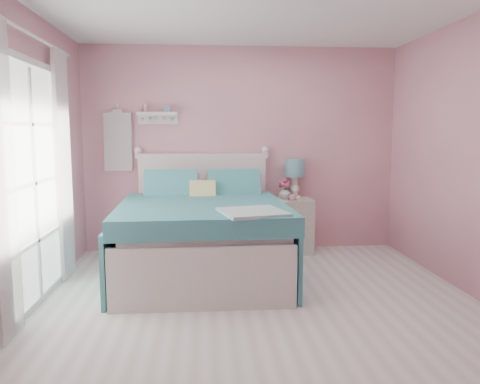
{
  "coord_description": "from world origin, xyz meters",
  "views": [
    {
      "loc": [
        -0.49,
        -3.78,
        1.53
      ],
      "look_at": [
        -0.1,
        1.2,
        0.88
      ],
      "focal_mm": 35.0,
      "sensor_mm": 36.0,
      "label": 1
    }
  ],
  "objects": [
    {
      "name": "floor",
      "position": [
        0.0,
        0.0,
        0.0
      ],
      "size": [
        4.5,
        4.5,
        0.0
      ],
      "primitive_type": "plane",
      "color": "silver",
      "rests_on": "ground"
    },
    {
      "name": "room_shell",
      "position": [
        0.0,
        0.0,
        1.58
      ],
      "size": [
        4.5,
        4.5,
        4.5
      ],
      "color": "#BF798E",
      "rests_on": "floor"
    },
    {
      "name": "bed",
      "position": [
        -0.5,
        1.17,
        0.42
      ],
      "size": [
        1.76,
        2.18,
        1.25
      ],
      "rotation": [
        0.0,
        0.0,
        0.03
      ],
      "color": "silver",
      "rests_on": "floor"
    },
    {
      "name": "nightstand",
      "position": [
        0.64,
        2.0,
        0.34
      ],
      "size": [
        0.47,
        0.47,
        0.68
      ],
      "color": "beige",
      "rests_on": "floor"
    },
    {
      "name": "table_lamp",
      "position": [
        0.68,
        2.11,
        1.03
      ],
      "size": [
        0.25,
        0.25,
        0.5
      ],
      "color": "white",
      "rests_on": "nightstand"
    },
    {
      "name": "vase",
      "position": [
        0.54,
        2.03,
        0.76
      ],
      "size": [
        0.18,
        0.18,
        0.15
      ],
      "primitive_type": "imported",
      "rotation": [
        0.0,
        0.0,
        -0.25
      ],
      "color": "white",
      "rests_on": "nightstand"
    },
    {
      "name": "teacup",
      "position": [
        0.61,
        1.87,
        0.72
      ],
      "size": [
        0.12,
        0.12,
        0.07
      ],
      "primitive_type": "imported",
      "rotation": [
        0.0,
        0.0,
        0.3
      ],
      "color": "pink",
      "rests_on": "nightstand"
    },
    {
      "name": "roses",
      "position": [
        0.53,
        2.02,
        0.88
      ],
      "size": [
        0.14,
        0.11,
        0.12
      ],
      "color": "#D3487A",
      "rests_on": "vase"
    },
    {
      "name": "wall_shelf",
      "position": [
        -1.05,
        2.19,
        1.73
      ],
      "size": [
        0.5,
        0.15,
        0.25
      ],
      "color": "silver",
      "rests_on": "room_shell"
    },
    {
      "name": "hanging_dress",
      "position": [
        -1.55,
        2.18,
        1.4
      ],
      "size": [
        0.34,
        0.03,
        0.72
      ],
      "primitive_type": "cube",
      "color": "white",
      "rests_on": "room_shell"
    },
    {
      "name": "french_door",
      "position": [
        -1.97,
        0.4,
        1.07
      ],
      "size": [
        0.04,
        1.32,
        2.16
      ],
      "color": "silver",
      "rests_on": "floor"
    },
    {
      "name": "curtain_near",
      "position": [
        -1.92,
        -0.34,
        1.18
      ],
      "size": [
        0.04,
        0.4,
        2.32
      ],
      "primitive_type": "cube",
      "color": "white",
      "rests_on": "floor"
    },
    {
      "name": "curtain_far",
      "position": [
        -1.92,
        1.14,
        1.18
      ],
      "size": [
        0.04,
        0.4,
        2.32
      ],
      "primitive_type": "cube",
      "color": "white",
      "rests_on": "floor"
    }
  ]
}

